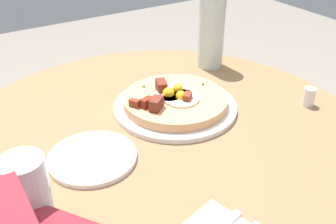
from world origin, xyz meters
TOP-DOWN VIEW (x-y plane):
  - dining_table at (0.00, 0.00)m, footprint 0.92×0.92m
  - pizza_plate at (0.08, 0.06)m, footprint 0.29×0.29m
  - breakfast_pizza at (0.08, 0.06)m, footprint 0.24×0.24m
  - bread_plate at (-0.16, -0.02)m, footprint 0.17×0.17m
  - water_glass at (-0.31, -0.13)m, footprint 0.07×0.07m
  - water_bottle at (0.30, 0.22)m, footprint 0.07×0.07m
  - salt_shaker at (0.36, -0.09)m, footprint 0.03×0.03m

SIDE VIEW (x-z plane):
  - dining_table at x=0.00m, z-range 0.19..0.92m
  - bread_plate at x=-0.16m, z-range 0.73..0.74m
  - pizza_plate at x=0.08m, z-range 0.73..0.74m
  - salt_shaker at x=0.36m, z-range 0.73..0.77m
  - breakfast_pizza at x=0.08m, z-range 0.73..0.78m
  - water_glass at x=-0.31m, z-range 0.73..0.86m
  - water_bottle at x=0.30m, z-range 0.73..0.95m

